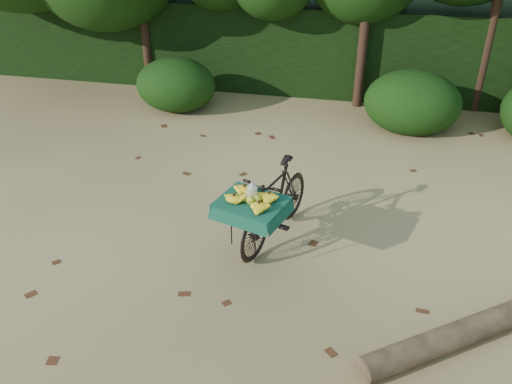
# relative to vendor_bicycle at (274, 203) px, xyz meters

# --- Properties ---
(ground) EXTENTS (80.00, 80.00, 0.00)m
(ground) POSITION_rel_vendor_bicycle_xyz_m (0.33, -0.37, -0.54)
(ground) COLOR tan
(ground) RESTS_ON ground
(vendor_bicycle) EXTENTS (1.13, 1.89, 1.05)m
(vendor_bicycle) POSITION_rel_vendor_bicycle_xyz_m (0.00, 0.00, 0.00)
(vendor_bicycle) COLOR black
(vendor_bicycle) RESTS_ON ground
(fallen_log) EXTENTS (3.16, 2.38, 0.27)m
(fallen_log) POSITION_rel_vendor_bicycle_xyz_m (2.72, -1.01, -0.40)
(fallen_log) COLOR brown
(fallen_log) RESTS_ON ground
(hedge_backdrop) EXTENTS (26.00, 1.80, 1.80)m
(hedge_backdrop) POSITION_rel_vendor_bicycle_xyz_m (0.33, 5.93, 0.36)
(hedge_backdrop) COLOR black
(hedge_backdrop) RESTS_ON ground
(bush_clumps) EXTENTS (8.80, 1.70, 0.90)m
(bush_clumps) POSITION_rel_vendor_bicycle_xyz_m (0.83, 3.93, -0.09)
(bush_clumps) COLOR black
(bush_clumps) RESTS_ON ground
(leaf_litter) EXTENTS (7.00, 7.30, 0.01)m
(leaf_litter) POSITION_rel_vendor_bicycle_xyz_m (0.33, 0.28, -0.53)
(leaf_litter) COLOR #442312
(leaf_litter) RESTS_ON ground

